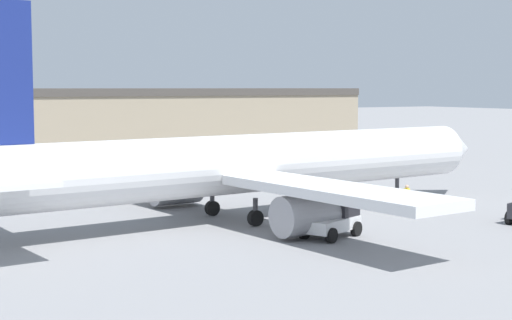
{
  "coord_description": "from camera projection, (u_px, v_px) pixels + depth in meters",
  "views": [
    {
      "loc": [
        -23.39,
        -39.47,
        7.7
      ],
      "look_at": [
        0.0,
        0.0,
        3.44
      ],
      "focal_mm": 55.0,
      "sensor_mm": 36.0,
      "label": 1
    }
  ],
  "objects": [
    {
      "name": "terminal_building",
      "position": [
        41.0,
        129.0,
        73.42
      ],
      "size": [
        64.12,
        13.91,
        7.61
      ],
      "color": "gray",
      "rests_on": "ground_plane"
    },
    {
      "name": "ground_crew_worker",
      "position": [
        407.0,
        197.0,
        48.51
      ],
      "size": [
        0.37,
        0.37,
        1.7
      ],
      "rotation": [
        0.0,
        0.0,
        5.72
      ],
      "color": "#1E2338",
      "rests_on": "ground_plane"
    },
    {
      "name": "ground_plane",
      "position": [
        256.0,
        218.0,
        46.4
      ],
      "size": [
        400.0,
        400.0,
        0.0
      ],
      "primitive_type": "plane",
      "color": "gray"
    },
    {
      "name": "baggage_tug",
      "position": [
        334.0,
        219.0,
        40.47
      ],
      "size": [
        3.76,
        2.92,
        1.92
      ],
      "rotation": [
        0.0,
        0.0,
        0.37
      ],
      "color": "silver",
      "rests_on": "ground_plane"
    },
    {
      "name": "airplane",
      "position": [
        241.0,
        165.0,
        45.47
      ],
      "size": [
        39.57,
        31.71,
        11.83
      ],
      "rotation": [
        0.0,
        0.0,
        0.09
      ],
      "color": "silver",
      "rests_on": "ground_plane"
    }
  ]
}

